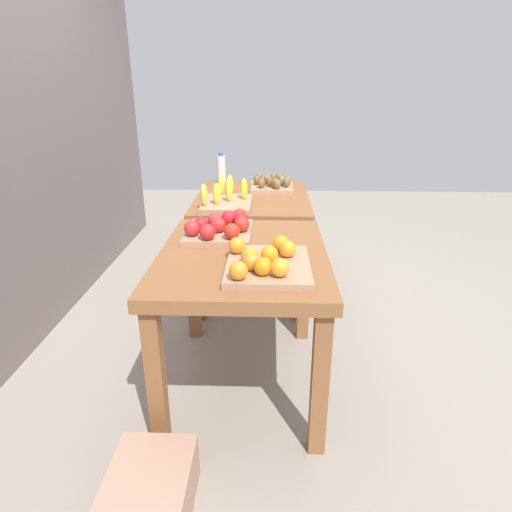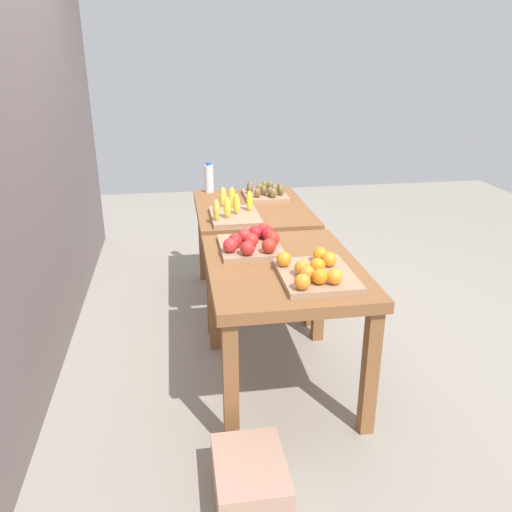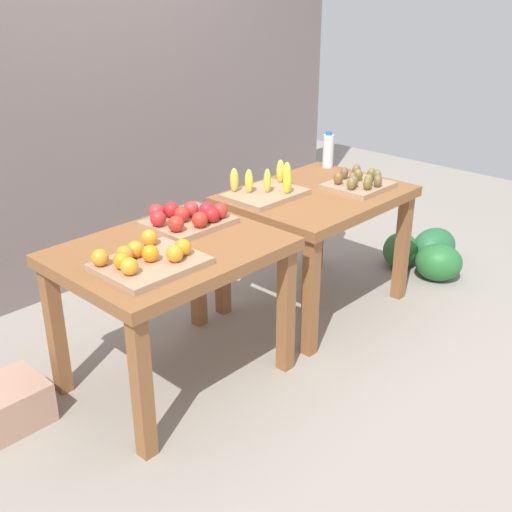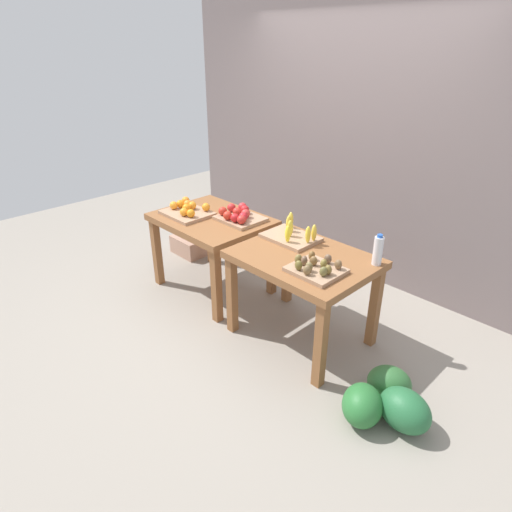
{
  "view_description": "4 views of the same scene",
  "coord_description": "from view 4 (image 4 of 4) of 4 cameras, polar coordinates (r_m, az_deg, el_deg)",
  "views": [
    {
      "loc": [
        -2.49,
        -0.13,
        1.49
      ],
      "look_at": [
        -0.07,
        -0.05,
        0.53
      ],
      "focal_mm": 30.37,
      "sensor_mm": 36.0,
      "label": 1
    },
    {
      "loc": [
        -3.03,
        0.54,
        1.79
      ],
      "look_at": [
        0.06,
        0.05,
        0.56
      ],
      "focal_mm": 36.19,
      "sensor_mm": 36.0,
      "label": 2
    },
    {
      "loc": [
        -2.29,
        -2.19,
        1.94
      ],
      "look_at": [
        0.01,
        -0.02,
        0.52
      ],
      "focal_mm": 44.58,
      "sensor_mm": 36.0,
      "label": 3
    },
    {
      "loc": [
        2.43,
        -2.33,
        2.23
      ],
      "look_at": [
        -0.0,
        0.03,
        0.54
      ],
      "focal_mm": 30.59,
      "sensor_mm": 36.0,
      "label": 4
    }
  ],
  "objects": [
    {
      "name": "ground_plane",
      "position": [
        4.04,
        -0.34,
        -6.99
      ],
      "size": [
        8.0,
        8.0,
        0.0
      ],
      "primitive_type": "plane",
      "color": "gray"
    },
    {
      "name": "back_wall",
      "position": [
        4.47,
        12.72,
        16.5
      ],
      "size": [
        4.4,
        0.12,
        3.0
      ],
      "primitive_type": "cube",
      "color": "slate",
      "rests_on": "ground_plane"
    },
    {
      "name": "display_table_left",
      "position": [
        4.11,
        -5.79,
        3.64
      ],
      "size": [
        1.04,
        0.8,
        0.75
      ],
      "color": "brown",
      "rests_on": "ground_plane"
    },
    {
      "name": "display_table_right",
      "position": [
        3.39,
        6.22,
        -1.64
      ],
      "size": [
        1.04,
        0.8,
        0.75
      ],
      "color": "brown",
      "rests_on": "ground_plane"
    },
    {
      "name": "orange_bin",
      "position": [
        4.16,
        -8.98,
        5.94
      ],
      "size": [
        0.45,
        0.37,
        0.11
      ],
      "color": "tan",
      "rests_on": "display_table_left"
    },
    {
      "name": "apple_bin",
      "position": [
        3.97,
        -2.3,
        5.32
      ],
      "size": [
        0.42,
        0.36,
        0.11
      ],
      "color": "tan",
      "rests_on": "display_table_left"
    },
    {
      "name": "banana_crate",
      "position": [
        3.59,
        4.77,
        2.77
      ],
      "size": [
        0.44,
        0.32,
        0.17
      ],
      "color": "tan",
      "rests_on": "display_table_right"
    },
    {
      "name": "kiwi_bin",
      "position": [
        3.1,
        7.81,
        -1.51
      ],
      "size": [
        0.36,
        0.32,
        0.1
      ],
      "color": "tan",
      "rests_on": "display_table_right"
    },
    {
      "name": "water_bottle",
      "position": [
        3.26,
        15.66,
        0.7
      ],
      "size": [
        0.07,
        0.07,
        0.24
      ],
      "color": "silver",
      "rests_on": "display_table_right"
    },
    {
      "name": "watermelon_pile",
      "position": [
        3.09,
        16.67,
        -17.66
      ],
      "size": [
        0.59,
        0.68,
        0.27
      ],
      "color": "#256639",
      "rests_on": "ground_plane"
    },
    {
      "name": "cardboard_produce_box",
      "position": [
        5.08,
        -8.57,
        1.44
      ],
      "size": [
        0.4,
        0.3,
        0.2
      ],
      "primitive_type": "cube",
      "color": "tan",
      "rests_on": "ground_plane"
    }
  ]
}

